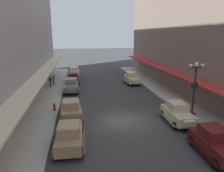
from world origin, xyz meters
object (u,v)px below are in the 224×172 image
at_px(parked_car_1, 71,109).
at_px(parked_car_5, 73,78).
at_px(parked_car_2, 72,85).
at_px(pedestrian_0, 50,81).
at_px(parked_car_4, 70,135).
at_px(parked_car_3, 132,78).
at_px(lamp_post_with_clock, 194,88).
at_px(parked_car_7, 74,72).
at_px(pedestrian_1, 53,80).
at_px(parked_car_6, 177,112).
at_px(fire_hydrant, 54,107).
at_px(parked_car_0, 215,142).

bearing_deg(parked_car_1, parked_car_5, 90.16).
distance_m(parked_car_1, parked_car_2, 9.44).
xyz_separation_m(parked_car_2, pedestrian_0, (-3.13, 2.78, 0.07)).
distance_m(parked_car_2, parked_car_4, 14.71).
height_order(parked_car_3, lamp_post_with_clock, lamp_post_with_clock).
distance_m(parked_car_1, parked_car_7, 19.60).
bearing_deg(pedestrian_0, parked_car_5, 32.97).
xyz_separation_m(parked_car_2, parked_car_3, (9.32, 3.42, 0.00)).
xyz_separation_m(parked_car_7, lamp_post_with_clock, (10.98, -21.60, 2.04)).
xyz_separation_m(parked_car_1, parked_car_4, (0.02, -5.27, 0.00)).
height_order(lamp_post_with_clock, pedestrian_0, lamp_post_with_clock).
height_order(parked_car_3, pedestrian_1, parked_car_3).
xyz_separation_m(parked_car_1, parked_car_6, (9.35, -2.46, 0.00)).
bearing_deg(parked_car_1, parked_car_3, 54.57).
bearing_deg(parked_car_3, parked_car_7, 143.45).
height_order(parked_car_7, lamp_post_with_clock, lamp_post_with_clock).
distance_m(parked_car_1, fire_hydrant, 2.63).
relative_size(fire_hydrant, pedestrian_0, 0.49).
relative_size(parked_car_2, parked_car_4, 1.00).
height_order(parked_car_1, lamp_post_with_clock, lamp_post_with_clock).
height_order(parked_car_0, pedestrian_0, parked_car_0).
bearing_deg(parked_car_4, parked_car_7, 89.94).
relative_size(parked_car_6, lamp_post_with_clock, 0.83).
distance_m(parked_car_5, pedestrian_0, 3.90).
relative_size(parked_car_1, parked_car_2, 1.01).
xyz_separation_m(parked_car_4, fire_hydrant, (-1.75, 7.21, -0.38)).
bearing_deg(parked_car_0, parked_car_6, 89.90).
relative_size(parked_car_5, fire_hydrant, 5.24).
xyz_separation_m(parked_car_1, parked_car_3, (9.15, 12.86, 0.00)).
height_order(parked_car_0, lamp_post_with_clock, lamp_post_with_clock).
xyz_separation_m(parked_car_0, parked_car_5, (-9.38, 22.08, 0.00)).
height_order(parked_car_3, parked_car_5, same).
distance_m(parked_car_1, lamp_post_with_clock, 11.39).
xyz_separation_m(parked_car_0, pedestrian_0, (-12.65, 19.95, 0.07)).
distance_m(parked_car_3, lamp_post_with_clock, 15.11).
distance_m(parked_car_1, parked_car_6, 9.67).
relative_size(parked_car_7, fire_hydrant, 5.26).
distance_m(parked_car_0, parked_car_3, 20.59).
distance_m(parked_car_4, pedestrian_1, 18.84).
bearing_deg(parked_car_3, parked_car_1, -125.43).
relative_size(parked_car_0, parked_car_1, 1.00).
xyz_separation_m(pedestrian_0, pedestrian_1, (0.34, 1.12, -0.02)).
bearing_deg(pedestrian_0, fire_hydrant, -81.23).
distance_m(parked_car_1, parked_car_5, 14.34).
distance_m(parked_car_2, fire_hydrant, 7.66).
bearing_deg(parked_car_6, parked_car_1, 165.25).
distance_m(parked_car_1, pedestrian_0, 12.66).
bearing_deg(fire_hydrant, parked_car_5, 82.25).
distance_m(parked_car_5, pedestrian_1, 3.10).
relative_size(parked_car_7, lamp_post_with_clock, 0.84).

